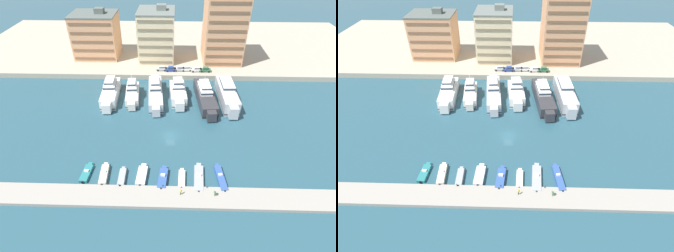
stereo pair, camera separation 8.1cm
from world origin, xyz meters
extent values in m
plane|color=#285160|center=(0.00, 0.00, 0.00)|extent=(400.00, 400.00, 0.00)
cube|color=#ADA38E|center=(0.00, 68.24, 0.97)|extent=(180.00, 70.00, 1.93)
cube|color=#9E998E|center=(0.00, -21.24, 0.42)|extent=(120.00, 5.55, 0.84)
cube|color=white|center=(-20.49, 19.82, 1.78)|extent=(5.76, 16.31, 3.56)
cube|color=white|center=(-19.98, 10.71, 1.87)|extent=(2.81, 2.58, 3.02)
cube|color=black|center=(-20.49, 19.82, 0.62)|extent=(5.82, 16.47, 0.24)
cube|color=white|center=(-20.55, 21.03, 4.39)|extent=(4.17, 6.95, 1.66)
cube|color=#233342|center=(-20.55, 21.03, 4.55)|extent=(4.22, 7.02, 0.60)
cube|color=white|center=(-20.55, 21.03, 5.82)|extent=(3.25, 5.42, 1.21)
cube|color=#233342|center=(-20.55, 21.03, 5.94)|extent=(3.29, 5.47, 0.44)
cylinder|color=silver|center=(-20.61, 22.04, 7.33)|extent=(0.16, 0.16, 1.80)
cube|color=white|center=(-20.96, 28.29, 0.98)|extent=(4.18, 1.13, 0.20)
cube|color=silver|center=(-13.13, 19.73, 1.45)|extent=(5.37, 13.05, 2.90)
cube|color=silver|center=(-12.43, 12.47, 1.52)|extent=(2.48, 2.29, 2.47)
cube|color=#192347|center=(-13.13, 19.73, 0.51)|extent=(5.42, 13.18, 0.24)
cube|color=white|center=(-13.23, 20.68, 3.78)|extent=(3.75, 5.63, 1.76)
cube|color=#233342|center=(-13.23, 20.68, 3.96)|extent=(3.80, 5.68, 0.63)
cube|color=white|center=(-13.23, 20.68, 5.35)|extent=(2.92, 4.39, 1.38)
cube|color=#233342|center=(-13.23, 20.68, 5.49)|extent=(2.96, 4.43, 0.50)
cylinder|color=silver|center=(-13.30, 21.47, 6.94)|extent=(0.16, 0.16, 1.80)
cube|color=silver|center=(-13.79, 26.50, 0.80)|extent=(3.61, 1.24, 0.20)
cube|color=silver|center=(-5.41, 20.13, 1.67)|extent=(6.06, 19.96, 3.34)
cube|color=silver|center=(-4.52, 9.33, 1.76)|extent=(2.63, 2.43, 2.84)
cube|color=#192347|center=(-5.41, 20.13, 0.59)|extent=(6.12, 20.16, 0.24)
cube|color=white|center=(-5.53, 21.60, 4.21)|extent=(4.15, 8.52, 1.73)
cube|color=#233342|center=(-5.53, 21.60, 4.38)|extent=(4.20, 8.60, 0.62)
cube|color=white|center=(-5.53, 21.60, 5.72)|extent=(3.24, 6.64, 1.28)
cube|color=#233342|center=(-5.53, 21.60, 5.84)|extent=(3.28, 6.71, 0.46)
cylinder|color=silver|center=(-5.63, 22.83, 7.25)|extent=(0.16, 0.16, 1.80)
cube|color=silver|center=(-6.25, 30.37, 0.92)|extent=(3.86, 1.21, 0.20)
cube|color=white|center=(2.12, 20.21, 1.77)|extent=(5.97, 13.26, 3.55)
cube|color=white|center=(2.70, 12.64, 1.86)|extent=(2.93, 2.70, 3.02)
cube|color=black|center=(2.12, 20.21, 0.62)|extent=(6.03, 13.40, 0.24)
cube|color=white|center=(2.05, 21.17, 4.28)|extent=(4.30, 5.71, 1.47)
cube|color=#233342|center=(2.05, 21.17, 4.43)|extent=(4.35, 5.77, 0.53)
cube|color=white|center=(2.05, 21.17, 5.76)|extent=(3.35, 4.45, 1.49)
cube|color=#233342|center=(2.05, 21.17, 5.91)|extent=(3.40, 4.50, 0.54)
cylinder|color=silver|center=(1.99, 21.98, 7.41)|extent=(0.16, 0.16, 1.80)
cube|color=white|center=(1.60, 27.10, 0.98)|extent=(4.30, 1.22, 0.20)
cube|color=#333338|center=(11.09, 18.34, 1.74)|extent=(6.73, 20.20, 3.48)
cube|color=#333338|center=(12.08, 7.34, 1.83)|extent=(2.95, 2.73, 2.96)
cube|color=black|center=(11.09, 18.34, 0.61)|extent=(6.80, 20.40, 0.24)
cube|color=white|center=(10.96, 19.82, 4.13)|extent=(4.62, 8.64, 1.30)
cube|color=#233342|center=(10.96, 19.82, 4.26)|extent=(4.67, 8.73, 0.47)
cube|color=white|center=(10.96, 19.82, 5.36)|extent=(3.60, 6.74, 1.16)
cube|color=#233342|center=(10.96, 19.82, 5.48)|extent=(3.64, 6.81, 0.42)
cylinder|color=silver|center=(10.85, 21.06, 6.84)|extent=(0.16, 0.16, 1.80)
cube|color=#333338|center=(10.17, 28.66, 0.96)|extent=(4.30, 1.27, 0.20)
cube|color=silver|center=(18.30, 19.47, 2.19)|extent=(5.63, 19.58, 4.38)
cube|color=silver|center=(18.73, 8.68, 2.30)|extent=(2.77, 2.54, 3.73)
cube|color=black|center=(18.30, 19.47, 0.77)|extent=(5.69, 19.78, 0.24)
cube|color=white|center=(18.24, 20.93, 5.23)|extent=(4.11, 8.29, 1.69)
cube|color=#233342|center=(18.24, 20.93, 5.39)|extent=(4.17, 8.38, 0.61)
cylinder|color=silver|center=(18.20, 22.15, 6.97)|extent=(0.16, 0.16, 1.80)
cube|color=silver|center=(17.90, 29.62, 1.21)|extent=(4.17, 1.06, 0.20)
cube|color=teal|center=(-19.41, -14.95, 0.39)|extent=(2.20, 5.33, 0.78)
cube|color=teal|center=(-19.22, -11.97, 0.39)|extent=(1.09, 0.91, 0.66)
cube|color=silver|center=(-19.38, -14.56, 0.96)|extent=(1.07, 0.66, 0.35)
cube|color=#283847|center=(-19.37, -14.28, 1.01)|extent=(0.94, 0.14, 0.21)
cube|color=black|center=(-19.58, -17.74, 0.54)|extent=(0.38, 0.30, 0.60)
cube|color=beige|center=(-15.10, -15.41, 0.54)|extent=(2.06, 5.94, 1.07)
cube|color=beige|center=(-15.31, -12.15, 0.54)|extent=(0.98, 0.82, 0.91)
cube|color=silver|center=(-15.13, -14.97, 1.27)|extent=(0.97, 0.66, 0.41)
cube|color=#283847|center=(-15.15, -14.69, 1.34)|extent=(0.85, 0.13, 0.24)
cube|color=black|center=(-14.90, -18.51, 0.69)|extent=(0.38, 0.30, 0.60)
cube|color=#9EA3A8|center=(-10.80, -16.04, 0.48)|extent=(1.62, 5.00, 0.97)
cube|color=#9EA3A8|center=(-10.87, -13.26, 0.48)|extent=(0.84, 0.70, 0.82)
cube|color=black|center=(-10.73, -18.71, 0.63)|extent=(0.37, 0.29, 0.60)
cube|color=white|center=(-6.27, -15.54, 0.55)|extent=(2.42, 5.62, 1.10)
cube|color=white|center=(-6.11, -12.35, 0.55)|extent=(1.23, 1.02, 0.93)
cube|color=black|center=(-6.42, -18.47, 0.70)|extent=(0.37, 0.30, 0.60)
cube|color=#33569E|center=(-1.38, -16.15, 0.51)|extent=(2.36, 6.05, 1.03)
cube|color=#33569E|center=(-1.12, -12.82, 0.51)|extent=(1.11, 0.94, 0.87)
cube|color=silver|center=(-1.34, -15.70, 1.28)|extent=(1.09, 0.68, 0.50)
cube|color=#283847|center=(-1.32, -15.43, 1.35)|extent=(0.95, 0.15, 0.30)
cube|color=black|center=(-1.62, -19.28, 0.66)|extent=(0.38, 0.31, 0.60)
cube|color=beige|center=(2.97, -16.05, 0.42)|extent=(1.73, 5.04, 0.85)
cube|color=beige|center=(3.09, -13.26, 0.42)|extent=(0.87, 0.72, 0.72)
cube|color=black|center=(2.86, -18.72, 0.57)|extent=(0.37, 0.29, 0.60)
cube|color=#9EA3A8|center=(6.87, -15.84, 0.47)|extent=(2.57, 7.69, 0.94)
cube|color=#9EA3A8|center=(7.15, -11.65, 0.47)|extent=(1.21, 1.01, 0.80)
cube|color=silver|center=(6.91, -15.27, 1.17)|extent=(1.18, 0.67, 0.44)
cube|color=#283847|center=(6.93, -14.99, 1.23)|extent=(1.05, 0.15, 0.27)
cube|color=black|center=(6.61, -19.80, 0.62)|extent=(0.38, 0.30, 0.60)
cube|color=#33569E|center=(11.91, -15.69, 0.52)|extent=(2.37, 7.61, 1.03)
cube|color=#33569E|center=(11.49, -11.65, 0.52)|extent=(0.95, 0.81, 0.88)
cube|color=silver|center=(11.86, -15.13, 1.21)|extent=(0.94, 0.69, 0.36)
cube|color=#283847|center=(11.83, -14.85, 1.26)|extent=(0.80, 0.16, 0.22)
cube|color=black|center=(12.32, -19.59, 0.67)|extent=(0.39, 0.32, 0.60)
cube|color=#B7BCC1|center=(-4.20, 37.42, 2.65)|extent=(4.11, 1.72, 0.80)
cube|color=#B7BCC1|center=(-4.05, 37.42, 3.39)|extent=(2.11, 1.57, 0.68)
cube|color=#1E2833|center=(-4.05, 37.42, 3.39)|extent=(2.07, 1.58, 0.37)
cylinder|color=black|center=(-5.55, 36.57, 2.25)|extent=(0.64, 0.22, 0.64)
cylinder|color=black|center=(-5.56, 38.27, 2.25)|extent=(0.64, 0.22, 0.64)
cylinder|color=black|center=(-2.85, 36.58, 2.25)|extent=(0.64, 0.22, 0.64)
cylinder|color=black|center=(-2.86, 38.28, 2.25)|extent=(0.64, 0.22, 0.64)
cube|color=#28428E|center=(-0.68, 37.08, 2.65)|extent=(4.16, 1.84, 0.80)
cube|color=#28428E|center=(-0.53, 37.09, 3.39)|extent=(2.15, 1.63, 0.68)
cube|color=#1E2833|center=(-0.53, 37.09, 3.39)|extent=(2.11, 1.64, 0.37)
cylinder|color=black|center=(-2.00, 36.19, 2.25)|extent=(0.65, 0.24, 0.64)
cylinder|color=black|center=(-2.06, 37.89, 2.25)|extent=(0.65, 0.24, 0.64)
cylinder|color=black|center=(0.70, 36.28, 2.25)|extent=(0.65, 0.24, 0.64)
cylinder|color=black|center=(0.64, 37.98, 2.25)|extent=(0.65, 0.24, 0.64)
cube|color=#B7BCC1|center=(2.77, 37.37, 2.65)|extent=(4.19, 1.92, 0.80)
cube|color=#B7BCC1|center=(2.92, 37.38, 3.39)|extent=(2.18, 1.67, 0.68)
cube|color=#1E2833|center=(2.92, 37.38, 3.39)|extent=(2.14, 1.68, 0.37)
cylinder|color=black|center=(1.47, 36.45, 2.25)|extent=(0.65, 0.25, 0.64)
cylinder|color=black|center=(1.38, 38.15, 2.25)|extent=(0.65, 0.25, 0.64)
cylinder|color=black|center=(4.16, 36.59, 2.25)|extent=(0.65, 0.25, 0.64)
cylinder|color=black|center=(4.07, 38.29, 2.25)|extent=(0.65, 0.25, 0.64)
cube|color=white|center=(5.53, 37.46, 2.65)|extent=(4.22, 2.01, 0.80)
cube|color=white|center=(5.68, 37.47, 3.39)|extent=(2.21, 1.72, 0.68)
cube|color=#1E2833|center=(5.68, 37.47, 3.39)|extent=(2.17, 1.73, 0.37)
cylinder|color=black|center=(4.25, 36.51, 2.25)|extent=(0.66, 0.27, 0.64)
cylinder|color=black|center=(4.12, 38.20, 2.25)|extent=(0.66, 0.27, 0.64)
cylinder|color=black|center=(6.95, 36.72, 2.25)|extent=(0.66, 0.27, 0.64)
cylinder|color=black|center=(6.82, 38.41, 2.25)|extent=(0.66, 0.27, 0.64)
cube|color=white|center=(9.20, 36.87, 2.65)|extent=(4.20, 1.97, 0.80)
cube|color=white|center=(9.35, 36.88, 3.39)|extent=(2.20, 1.69, 0.68)
cube|color=#1E2833|center=(9.35, 36.88, 3.39)|extent=(2.16, 1.71, 0.37)
cylinder|color=black|center=(7.91, 35.93, 2.25)|extent=(0.65, 0.26, 0.64)
cylinder|color=black|center=(7.80, 37.63, 2.25)|extent=(0.65, 0.26, 0.64)
cylinder|color=black|center=(10.61, 36.11, 2.25)|extent=(0.65, 0.26, 0.64)
cylinder|color=black|center=(10.49, 37.80, 2.25)|extent=(0.65, 0.26, 0.64)
cube|color=#2D6642|center=(12.64, 36.81, 2.65)|extent=(4.11, 1.73, 0.80)
cube|color=#2D6642|center=(12.79, 36.81, 3.39)|extent=(2.11, 1.58, 0.68)
cube|color=#1E2833|center=(12.79, 36.81, 3.39)|extent=(2.07, 1.59, 0.37)
cylinder|color=black|center=(11.29, 35.98, 2.25)|extent=(0.64, 0.23, 0.64)
cylinder|color=black|center=(11.30, 37.68, 2.25)|extent=(0.64, 0.23, 0.64)
cylinder|color=black|center=(13.99, 35.95, 2.25)|extent=(0.64, 0.23, 0.64)
cylinder|color=black|center=(14.00, 37.65, 2.25)|extent=(0.64, 0.23, 0.64)
cube|color=tan|center=(-31.69, 51.53, 10.41)|extent=(17.54, 14.42, 16.95)
cube|color=brown|center=(-31.69, 44.22, 3.63)|extent=(16.14, 0.24, 0.90)
cube|color=brown|center=(-31.69, 44.22, 7.02)|extent=(16.14, 0.24, 0.90)
cube|color=brown|center=(-31.69, 44.22, 10.41)|extent=(16.14, 0.24, 0.90)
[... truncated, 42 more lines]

